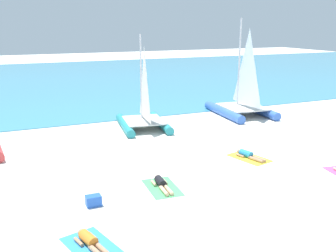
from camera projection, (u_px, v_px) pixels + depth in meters
The scene contains 11 objects.
ground_plane at pixel (136, 128), 22.97m from camera, with size 120.00×120.00×0.00m, color white.
ocean_water at pixel (69, 79), 42.49m from camera, with size 120.00×40.00×0.05m, color teal.
sailboat_blue at pixel (242, 101), 25.88m from camera, with size 3.43×5.02×6.25m.
sailboat_teal at pixel (143, 115), 22.64m from camera, with size 3.15×4.39×5.30m.
towel_leftmost at pixel (92, 247), 10.73m from camera, with size 1.10×1.90×0.01m, color #338CD8.
sunbather_leftmost at pixel (91, 242), 10.75m from camera, with size 0.78×1.55×0.30m.
towel_center_left at pixel (162, 187), 14.60m from camera, with size 1.10×1.90×0.01m, color #4CB266.
sunbather_center_left at pixel (162, 184), 14.63m from camera, with size 0.57×1.57×0.30m.
towel_center_right at pixel (249, 158), 17.80m from camera, with size 1.10×1.90×0.01m, color yellow.
sunbather_center_right at pixel (248, 155), 17.82m from camera, with size 0.75×1.56×0.30m.
cooler_box at pixel (94, 201), 13.12m from camera, with size 0.50×0.36×0.36m, color blue.
Camera 1 is at (-7.22, -11.08, 5.90)m, focal length 42.17 mm.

